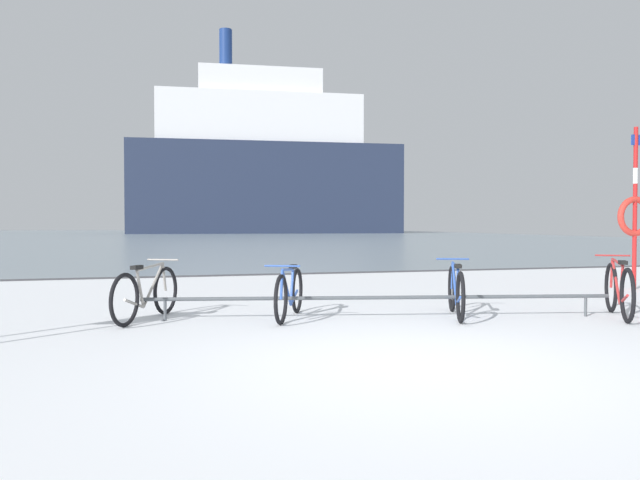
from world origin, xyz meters
TOP-DOWN VIEW (x-y plane):
  - ground at (0.00, 53.90)m, footprint 80.00×132.00m
  - bike_rack at (0.64, 2.61)m, footprint 6.19×1.34m
  - bicycle_0 at (-2.37, 3.29)m, footprint 0.87×1.57m
  - bicycle_1 at (-0.53, 2.94)m, footprint 0.77×1.55m
  - bicycle_2 at (1.68, 2.47)m, footprint 0.72×1.60m
  - bicycle_3 at (3.79, 1.84)m, footprint 0.91×1.52m
  - rescue_post at (6.71, 4.75)m, footprint 0.78×0.12m
  - ferry_ship at (12.26, 75.49)m, footprint 35.77×12.11m

SIDE VIEW (x-z plane):
  - ground at x=0.00m, z-range -0.08..0.00m
  - bike_rack at x=0.64m, z-range 0.12..0.42m
  - bicycle_1 at x=-0.53m, z-range -0.04..0.71m
  - bicycle_2 at x=1.68m, z-range -0.04..0.74m
  - bicycle_0 at x=-2.37m, z-range -0.04..0.74m
  - bicycle_3 at x=3.79m, z-range -0.04..0.79m
  - rescue_post at x=6.71m, z-range -0.09..3.04m
  - ferry_ship at x=12.26m, z-range -4.36..22.18m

